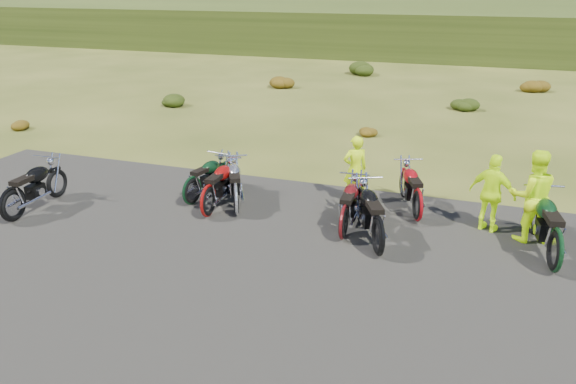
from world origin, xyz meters
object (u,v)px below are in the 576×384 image
at_px(motorcycle_3, 237,215).
at_px(motorcycle_7, 551,272).
at_px(motorcycle_0, 16,222).
at_px(person_middle, 355,170).

xyz_separation_m(motorcycle_3, motorcycle_7, (6.48, -0.51, 0.00)).
xyz_separation_m(motorcycle_0, motorcycle_7, (10.88, 1.45, 0.00)).
relative_size(motorcycle_0, motorcycle_3, 1.07).
relative_size(motorcycle_3, motorcycle_7, 0.87).
bearing_deg(person_middle, motorcycle_0, -3.60).
xyz_separation_m(motorcycle_7, person_middle, (-4.17, 2.17, 0.80)).
bearing_deg(person_middle, motorcycle_7, 120.51).
bearing_deg(motorcycle_3, person_middle, -80.58).
distance_m(motorcycle_3, person_middle, 2.95).
bearing_deg(motorcycle_0, person_middle, -64.42).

